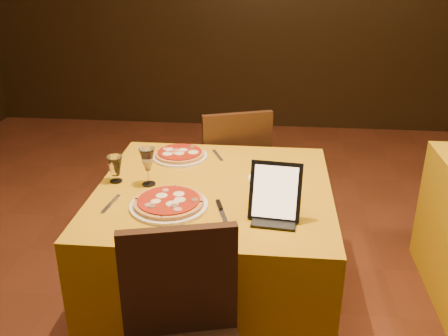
# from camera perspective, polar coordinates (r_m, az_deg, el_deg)

# --- Properties ---
(main_table) EXTENTS (1.10, 1.10, 0.75)m
(main_table) POSITION_cam_1_polar(r_m,az_deg,el_deg) (2.54, -1.09, -9.83)
(main_table) COLOR #BE890C
(main_table) RESTS_ON floor
(chair_main_far) EXTENTS (0.60, 0.60, 0.91)m
(chair_main_far) POSITION_cam_1_polar(r_m,az_deg,el_deg) (3.23, 0.64, -0.45)
(chair_main_far) COLOR black
(chair_main_far) RESTS_ON floor
(pizza_near) EXTENTS (0.34, 0.34, 0.03)m
(pizza_near) POSITION_cam_1_polar(r_m,az_deg,el_deg) (2.19, -6.33, -4.07)
(pizza_near) COLOR white
(pizza_near) RESTS_ON main_table
(pizza_far) EXTENTS (0.30, 0.30, 0.03)m
(pizza_far) POSITION_cam_1_polar(r_m,az_deg,el_deg) (2.69, -5.08, 1.50)
(pizza_far) COLOR white
(pizza_far) RESTS_ON main_table
(cutlet_dish) EXTENTS (0.23, 0.23, 0.03)m
(cutlet_dish) POSITION_cam_1_polar(r_m,az_deg,el_deg) (2.42, 5.48, -1.18)
(cutlet_dish) COLOR white
(cutlet_dish) RESTS_ON main_table
(wine_glass) EXTENTS (0.08, 0.08, 0.19)m
(wine_glass) POSITION_cam_1_polar(r_m,az_deg,el_deg) (2.37, -8.70, 0.18)
(wine_glass) COLOR #D1C776
(wine_glass) RESTS_ON main_table
(water_glass) EXTENTS (0.09, 0.09, 0.13)m
(water_glass) POSITION_cam_1_polar(r_m,az_deg,el_deg) (2.44, -12.33, -0.14)
(water_glass) COLOR silver
(water_glass) RESTS_ON main_table
(tablet) EXTENTS (0.22, 0.12, 0.24)m
(tablet) POSITION_cam_1_polar(r_m,az_deg,el_deg) (2.06, 5.89, -2.65)
(tablet) COLOR black
(tablet) RESTS_ON main_table
(knife) EXTENTS (0.09, 0.25, 0.01)m
(knife) POSITION_cam_1_polar(r_m,az_deg,el_deg) (2.11, -0.11, -5.46)
(knife) COLOR silver
(knife) RESTS_ON main_table
(fork_near) EXTENTS (0.04, 0.18, 0.01)m
(fork_near) POSITION_cam_1_polar(r_m,az_deg,el_deg) (2.25, -12.80, -4.02)
(fork_near) COLOR silver
(fork_near) RESTS_ON main_table
(fork_far) EXTENTS (0.08, 0.16, 0.01)m
(fork_far) POSITION_cam_1_polar(r_m,az_deg,el_deg) (2.71, -0.73, 1.44)
(fork_far) COLOR silver
(fork_far) RESTS_ON main_table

